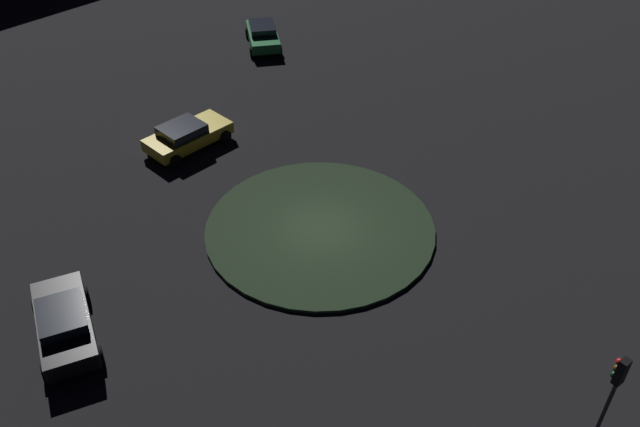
{
  "coord_description": "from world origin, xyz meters",
  "views": [
    {
      "loc": [
        3.34,
        21.71,
        18.38
      ],
      "look_at": [
        0.0,
        0.0,
        0.88
      ],
      "focal_mm": 37.91,
      "sensor_mm": 36.0,
      "label": 1
    }
  ],
  "objects_px": {
    "car_yellow": "(187,135)",
    "car_black": "(64,323)",
    "car_green": "(263,35)",
    "traffic_light_northwest_near": "(612,391)"
  },
  "relations": [
    {
      "from": "car_yellow",
      "to": "car_black",
      "type": "bearing_deg",
      "value": -146.37
    },
    {
      "from": "car_green",
      "to": "traffic_light_northwest_near",
      "type": "distance_m",
      "value": 31.26
    },
    {
      "from": "car_yellow",
      "to": "car_green",
      "type": "bearing_deg",
      "value": 30.5
    },
    {
      "from": "car_yellow",
      "to": "traffic_light_northwest_near",
      "type": "relative_size",
      "value": 1.02
    },
    {
      "from": "car_yellow",
      "to": "car_green",
      "type": "distance_m",
      "value": 12.28
    },
    {
      "from": "car_black",
      "to": "car_green",
      "type": "height_order",
      "value": "car_black"
    },
    {
      "from": "car_yellow",
      "to": "car_green",
      "type": "height_order",
      "value": "car_yellow"
    },
    {
      "from": "traffic_light_northwest_near",
      "to": "car_green",
      "type": "bearing_deg",
      "value": -15.09
    },
    {
      "from": "car_green",
      "to": "traffic_light_northwest_near",
      "type": "relative_size",
      "value": 0.93
    },
    {
      "from": "car_black",
      "to": "car_green",
      "type": "relative_size",
      "value": 1.12
    }
  ]
}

